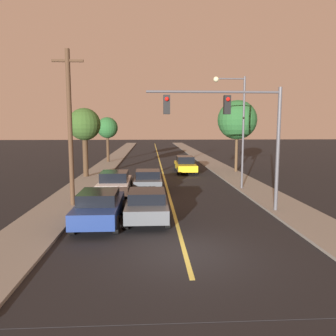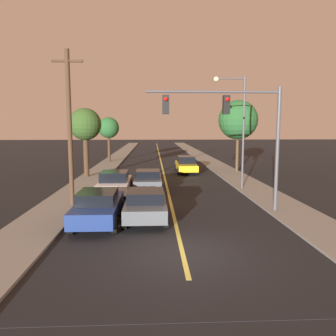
{
  "view_description": "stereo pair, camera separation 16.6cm",
  "coord_description": "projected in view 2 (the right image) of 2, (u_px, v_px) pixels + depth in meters",
  "views": [
    {
      "loc": [
        -1.16,
        -10.68,
        4.3
      ],
      "look_at": [
        0.0,
        10.7,
        1.6
      ],
      "focal_mm": 35.0,
      "sensor_mm": 36.0,
      "label": 1
    },
    {
      "loc": [
        -1.0,
        -10.69,
        4.3
      ],
      "look_at": [
        0.0,
        10.7,
        1.6
      ],
      "focal_mm": 35.0,
      "sensor_mm": 36.0,
      "label": 2
    }
  ],
  "objects": [
    {
      "name": "ground_plane",
      "position": [
        183.0,
        253.0,
        11.18
      ],
      "size": [
        200.0,
        200.0,
        0.0
      ],
      "primitive_type": "plane",
      "color": "black"
    },
    {
      "name": "car_near_lane_front",
      "position": [
        146.0,
        204.0,
        15.04
      ],
      "size": [
        1.98,
        4.17,
        1.43
      ],
      "color": "#474C51",
      "rests_on": "ground"
    },
    {
      "name": "streetlamp_right",
      "position": [
        236.0,
        118.0,
        21.85
      ],
      "size": [
        2.16,
        0.36,
        7.48
      ],
      "color": "#47474C",
      "rests_on": "ground"
    },
    {
      "name": "road_surface",
      "position": [
        160.0,
        157.0,
        46.86
      ],
      "size": [
        9.52,
        80.0,
        0.01
      ],
      "color": "black",
      "rests_on": "ground"
    },
    {
      "name": "sidewalk_right",
      "position": [
        201.0,
        156.0,
        47.13
      ],
      "size": [
        2.5,
        80.0,
        0.12
      ],
      "color": "gray",
      "rests_on": "ground"
    },
    {
      "name": "car_near_lane_second",
      "position": [
        148.0,
        180.0,
        22.12
      ],
      "size": [
        1.92,
        3.92,
        1.41
      ],
      "color": "#474C51",
      "rests_on": "ground"
    },
    {
      "name": "car_far_oncoming",
      "position": [
        186.0,
        164.0,
        30.99
      ],
      "size": [
        1.86,
        4.96,
        1.54
      ],
      "rotation": [
        0.0,
        0.0,
        3.14
      ],
      "color": "gold",
      "rests_on": "ground"
    },
    {
      "name": "tree_right_near",
      "position": [
        238.0,
        120.0,
        30.21
      ],
      "size": [
        3.62,
        3.62,
        6.63
      ],
      "color": "#4C3823",
      "rests_on": "ground"
    },
    {
      "name": "car_outer_lane_front",
      "position": [
        98.0,
        206.0,
        14.49
      ],
      "size": [
        1.95,
        4.56,
        1.52
      ],
      "color": "navy",
      "rests_on": "ground"
    },
    {
      "name": "tree_left_far",
      "position": [
        109.0,
        128.0,
        39.22
      ],
      "size": [
        2.5,
        2.5,
        5.33
      ],
      "color": "#3D2B1C",
      "rests_on": "ground"
    },
    {
      "name": "car_outer_lane_second",
      "position": [
        115.0,
        183.0,
        20.78
      ],
      "size": [
        2.0,
        4.45,
        1.51
      ],
      "color": "white",
      "rests_on": "ground"
    },
    {
      "name": "tree_left_near",
      "position": [
        85.0,
        125.0,
        27.34
      ],
      "size": [
        2.69,
        2.69,
        5.74
      ],
      "color": "#3D2B1C",
      "rests_on": "ground"
    },
    {
      "name": "utility_pole_left",
      "position": [
        70.0,
        126.0,
        17.17
      ],
      "size": [
        1.6,
        0.24,
        8.14
      ],
      "color": "#422D1E",
      "rests_on": "ground"
    },
    {
      "name": "traffic_signal_mast",
      "position": [
        234.0,
        121.0,
        15.89
      ],
      "size": [
        6.59,
        0.42,
        6.1
      ],
      "color": "#47474C",
      "rests_on": "ground"
    },
    {
      "name": "sidewalk_left",
      "position": [
        118.0,
        157.0,
        46.57
      ],
      "size": [
        2.5,
        80.0,
        0.12
      ],
      "color": "gray",
      "rests_on": "ground"
    }
  ]
}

